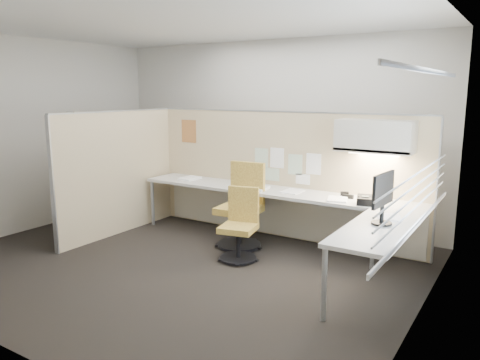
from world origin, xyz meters
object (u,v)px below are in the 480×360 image
Objects in this scene: chair_right at (242,208)px; monitor at (383,195)px; desk at (290,204)px; phone at (365,200)px; chair_left at (240,227)px.

chair_right is 2.11× the size of monitor.
phone reaches higher than desk.
chair_right is at bearing 107.14° from chair_left.
chair_left is 1.68× the size of monitor.
phone is at bearing 13.05° from chair_left.
monitor is at bearing -19.66° from chair_right.
chair_right is at bearing -162.23° from desk.
monitor is (1.37, -0.74, 0.43)m from desk.
desk is 4.61× the size of chair_left.
chair_left is 1.52m from phone.
monitor is at bearing -28.35° from desk.
chair_left is at bearing -65.00° from chair_right.
phone is (0.97, -0.01, 0.18)m from desk.
chair_left reaches higher than phone.
monitor is 0.87m from phone.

